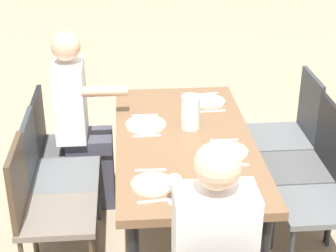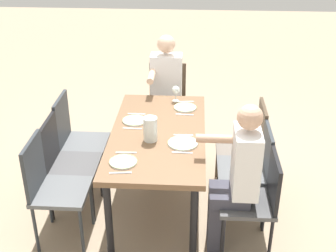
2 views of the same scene
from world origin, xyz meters
name	(u,v)px [view 2 (image 2 of 2)]	position (x,y,z in m)	size (l,w,h in m)	color
ground_plane	(159,203)	(0.00, 0.00, 0.00)	(16.00, 16.00, 0.00)	gray
dining_table	(158,140)	(0.00, 0.00, 0.70)	(1.61, 0.83, 0.78)	brown
chair_west_north	(51,184)	(-0.53, 0.84, 0.55)	(0.44, 0.44, 0.95)	#5B5E61
chair_west_south	(257,196)	(-0.53, -0.83, 0.50)	(0.44, 0.44, 0.86)	#4F4F50
chair_mid_north	(65,159)	(-0.11, 0.84, 0.53)	(0.44, 0.44, 0.91)	#4F4F50
chair_mid_south	(251,166)	(-0.11, -0.83, 0.53)	(0.44, 0.44, 0.89)	#5B5E61
chair_east_north	(75,136)	(0.30, 0.84, 0.54)	(0.44, 0.44, 0.95)	#5B5E61
chair_east_south	(248,142)	(0.30, -0.83, 0.54)	(0.44, 0.44, 0.92)	#6A6158
chair_head_east	(167,100)	(1.23, 0.00, 0.53)	(0.44, 0.44, 0.94)	#6A6158
diner_woman_green	(236,176)	(-0.53, -0.66, 0.69)	(0.35, 0.49, 1.30)	#3F3F4C
diner_man_white	(166,92)	(1.05, 0.00, 0.71)	(0.49, 0.35, 1.33)	#3F3F4C
plate_0	(123,162)	(-0.53, 0.23, 0.79)	(0.22, 0.22, 0.02)	white
fork_0	(120,173)	(-0.68, 0.23, 0.78)	(0.02, 0.17, 0.01)	silver
spoon_0	(126,153)	(-0.38, 0.23, 0.78)	(0.02, 0.17, 0.01)	silver
plate_1	(183,143)	(-0.20, -0.23, 0.79)	(0.26, 0.26, 0.02)	white
fork_1	(182,153)	(-0.35, -0.23, 0.78)	(0.02, 0.17, 0.01)	silver
spoon_1	(183,135)	(-0.05, -0.23, 0.78)	(0.02, 0.17, 0.01)	silver
plate_2	(135,120)	(0.20, 0.23, 0.79)	(0.23, 0.23, 0.02)	white
fork_2	(132,129)	(0.05, 0.23, 0.78)	(0.02, 0.17, 0.01)	silver
spoon_2	(137,114)	(0.35, 0.23, 0.78)	(0.02, 0.17, 0.01)	silver
plate_3	(185,107)	(0.51, -0.23, 0.79)	(0.22, 0.22, 0.02)	white
wine_glass_3	(176,90)	(0.68, -0.13, 0.90)	(0.08, 0.08, 0.16)	white
fork_3	(185,115)	(0.36, -0.23, 0.78)	(0.02, 0.17, 0.01)	silver
spoon_3	(186,102)	(0.66, -0.23, 0.78)	(0.02, 0.17, 0.01)	silver
water_pitcher	(150,130)	(-0.15, 0.05, 0.87)	(0.12, 0.12, 0.21)	white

